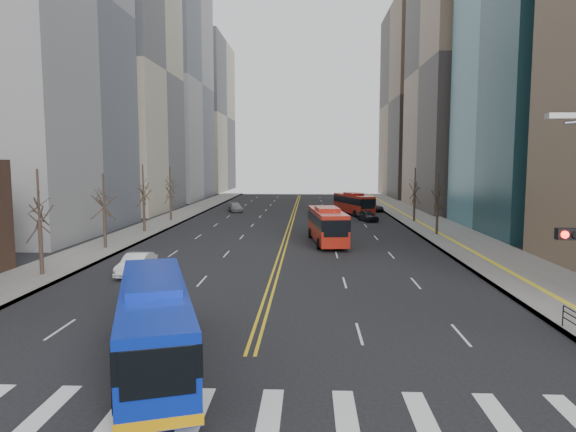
# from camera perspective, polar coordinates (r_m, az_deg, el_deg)

# --- Properties ---
(ground) EXTENTS (220.00, 220.00, 0.00)m
(ground) POSITION_cam_1_polar(r_m,az_deg,el_deg) (17.04, -6.36, -21.40)
(ground) COLOR black
(sidewalk_right) EXTENTS (7.00, 130.00, 0.15)m
(sidewalk_right) POSITION_cam_1_polar(r_m,az_deg,el_deg) (62.30, 16.44, -1.37)
(sidewalk_right) COLOR slate
(sidewalk_right) RESTS_ON ground
(sidewalk_left) EXTENTS (5.00, 130.00, 0.15)m
(sidewalk_left) POSITION_cam_1_polar(r_m,az_deg,el_deg) (63.32, -14.96, -1.21)
(sidewalk_left) COLOR slate
(sidewalk_left) RESTS_ON ground
(crosswalk) EXTENTS (26.70, 4.00, 0.01)m
(crosswalk) POSITION_cam_1_polar(r_m,az_deg,el_deg) (17.04, -6.36, -21.38)
(crosswalk) COLOR silver
(crosswalk) RESTS_ON ground
(centerline) EXTENTS (0.55, 100.00, 0.01)m
(centerline) POSITION_cam_1_polar(r_m,az_deg,el_deg) (70.42, 0.46, -0.35)
(centerline) COLOR gold
(centerline) RESTS_ON ground
(office_towers) EXTENTS (83.00, 134.00, 58.00)m
(office_towers) POSITION_cam_1_polar(r_m,az_deg,el_deg) (85.01, 0.88, 16.95)
(office_towers) COLOR gray
(office_towers) RESTS_ON ground
(street_trees) EXTENTS (35.20, 47.20, 7.60)m
(street_trees) POSITION_cam_1_polar(r_m,az_deg,el_deg) (50.50, -8.52, 2.61)
(street_trees) COLOR black
(street_trees) RESTS_ON ground
(blue_bus) EXTENTS (5.96, 11.84, 3.40)m
(blue_bus) POSITION_cam_1_polar(r_m,az_deg,el_deg) (20.76, -14.65, -11.14)
(blue_bus) COLOR #0B26AF
(blue_bus) RESTS_ON ground
(red_bus_near) EXTENTS (3.75, 11.25, 3.51)m
(red_bus_near) POSITION_cam_1_polar(r_m,az_deg,el_deg) (49.67, 4.35, -0.79)
(red_bus_near) COLOR #A41E11
(red_bus_near) RESTS_ON ground
(red_bus_far) EXTENTS (5.48, 10.51, 3.28)m
(red_bus_far) POSITION_cam_1_polar(r_m,az_deg,el_deg) (76.80, 7.29, 1.51)
(red_bus_far) COLOR #A41E11
(red_bus_far) RESTS_ON ground
(car_white) EXTENTS (1.74, 4.55, 1.48)m
(car_white) POSITION_cam_1_polar(r_m,az_deg,el_deg) (37.39, -16.47, -5.16)
(car_white) COLOR silver
(car_white) RESTS_ON ground
(car_dark_mid) EXTENTS (2.91, 4.60, 1.46)m
(car_dark_mid) POSITION_cam_1_polar(r_m,az_deg,el_deg) (68.89, 8.82, 0.04)
(car_dark_mid) COLOR black
(car_dark_mid) RESTS_ON ground
(car_silver) EXTENTS (3.21, 5.00, 1.35)m
(car_silver) POSITION_cam_1_polar(r_m,az_deg,el_deg) (81.51, -5.87, 0.97)
(car_silver) COLOR gray
(car_silver) RESTS_ON ground
(car_dark_far) EXTENTS (3.25, 4.95, 1.27)m
(car_dark_far) POSITION_cam_1_polar(r_m,az_deg,el_deg) (82.45, 9.45, 0.94)
(car_dark_far) COLOR black
(car_dark_far) RESTS_ON ground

